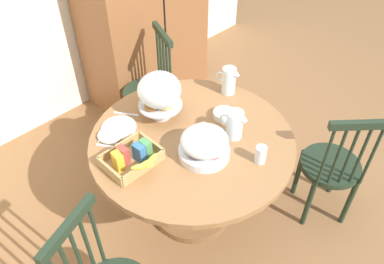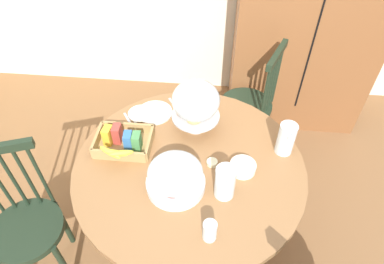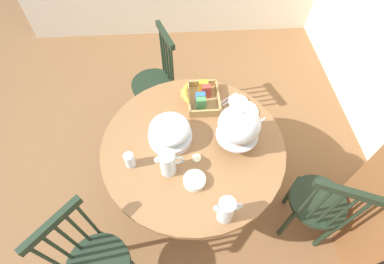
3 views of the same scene
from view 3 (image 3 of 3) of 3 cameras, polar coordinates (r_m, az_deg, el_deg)
The scene contains 18 objects.
ground_plane at distance 2.58m, azimuth -2.52°, elevation -13.69°, with size 10.00×10.00×0.00m, color brown.
dining_table at distance 2.15m, azimuth 0.17°, elevation -5.29°, with size 1.26×1.26×0.74m.
windsor_chair_near_window at distance 2.07m, azimuth -18.46°, elevation -23.36°, with size 0.47×0.47×0.97m.
windsor_chair_by_cabinet at distance 2.27m, azimuth 23.47°, elevation -12.91°, with size 0.43×0.43×0.97m.
windsor_chair_facing_door at distance 2.77m, azimuth -7.20°, elevation 9.43°, with size 0.43×0.43×0.97m.
pastry_stand_with_dome at distance 1.85m, azimuth 9.24°, elevation 1.30°, with size 0.28×0.28×0.34m.
fruit_platter_covered at distance 1.94m, azimuth -4.38°, elevation 0.12°, with size 0.30×0.30×0.18m.
orange_juice_pitcher at distance 1.68m, azimuth 6.72°, elevation -15.13°, with size 0.10×0.18×0.19m.
milk_pitcher at distance 1.81m, azimuth -4.77°, elevation -6.24°, with size 0.10×0.18×0.19m.
cereal_basket at distance 2.18m, azimuth 1.83°, elevation 6.90°, with size 0.32×0.30×0.12m.
china_plate_large at distance 2.17m, azimuth 10.12°, elevation 4.00°, with size 0.22×0.22×0.01m, color white.
china_plate_small at distance 2.21m, azimuth 9.10°, elevation 5.87°, with size 0.15×0.15×0.01m, color white.
cereal_bowl at distance 1.82m, azimuth 0.49°, elevation -9.54°, with size 0.14×0.14×0.04m, color white.
drinking_glass at distance 1.89m, azimuth -12.18°, elevation -5.44°, with size 0.06×0.06×0.11m, color silver.
butter_dish at distance 1.91m, azimuth 0.92°, elevation -5.22°, with size 0.06×0.06×0.02m, color beige.
table_knife at distance 2.24m, azimuth 7.68°, elevation 6.19°, with size 0.17×0.01×0.01m, color silver.
dinner_fork at distance 2.25m, azimuth 7.18°, elevation 6.65°, with size 0.17×0.01×0.01m, color silver.
soup_spoon at distance 2.12m, azimuth 12.65°, elevation 1.58°, with size 0.17×0.01×0.01m, color silver.
Camera 3 is at (0.96, 0.05, 2.40)m, focal length 27.08 mm.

